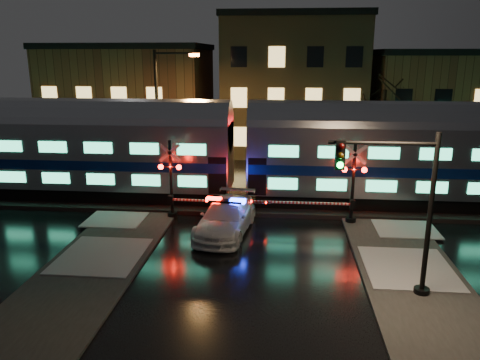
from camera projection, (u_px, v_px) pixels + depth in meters
The scene contains 13 objects.
ground at pixel (255, 238), 22.67m from camera, with size 120.00×120.00×0.00m, color black.
ballast at pixel (260, 204), 27.45m from camera, with size 90.00×4.20×0.24m, color black.
sidewalk_left at pixel (71, 290), 17.48m from camera, with size 4.00×20.00×0.12m, color #2D2D2D.
sidewalk_right at pixel (430, 307), 16.30m from camera, with size 4.00×20.00×0.12m, color #2D2D2D.
building_left at pixel (132, 99), 43.83m from camera, with size 14.00×10.00×9.00m, color brown.
building_mid at pixel (293, 87), 42.63m from camera, with size 12.00×11.00×11.50m, color brown.
building_right at pixel (440, 105), 41.36m from camera, with size 12.00×10.00×8.50m, color brown.
train at pixel (240, 149), 26.71m from camera, with size 51.00×3.12×5.92m.
police_car at pixel (226, 217), 23.08m from camera, with size 2.94×5.81×1.79m.
crossing_signal_right at pixel (346, 191), 24.01m from camera, with size 6.19×0.67×4.38m.
crossing_signal_left at pixel (177, 187), 24.82m from camera, with size 6.04×0.67×4.27m.
traffic_light at pixel (403, 212), 16.42m from camera, with size 3.93×0.71×6.08m.
streetlight at pixel (162, 109), 30.60m from camera, with size 2.97×0.31×8.88m.
Camera 1 is at (1.27, -21.14, 8.60)m, focal length 35.00 mm.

